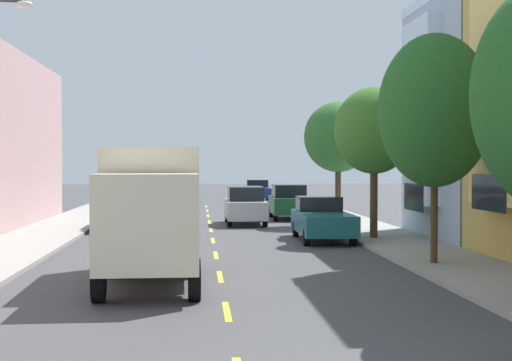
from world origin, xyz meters
TOP-DOWN VIEW (x-y plane):
  - ground_plane at (0.00, 30.00)m, footprint 160.00×160.00m
  - sidewalk_left at (-7.10, 28.00)m, footprint 3.20×120.00m
  - sidewalk_right at (7.10, 28.00)m, footprint 3.20×120.00m
  - lane_centerline_dashes at (0.00, 24.50)m, footprint 0.14×47.20m
  - street_tree_second at (6.40, 13.42)m, footprint 3.35×3.35m
  - street_tree_third at (6.40, 21.36)m, footprint 3.19×3.19m
  - street_tree_farthest at (6.40, 29.30)m, footprint 3.42×3.42m
  - delivery_box_truck at (-1.81, 11.11)m, footprint 2.54×7.06m
  - parked_wagon_black at (-4.46, 48.79)m, footprint 1.86×4.72m
  - parked_pickup_teal at (4.39, 21.77)m, footprint 2.07×5.32m
  - parked_suv_forest at (4.46, 33.97)m, footprint 2.06×4.85m
  - parked_wagon_charcoal at (-4.37, 27.66)m, footprint 1.84×4.71m
  - parked_wagon_white at (-4.40, 36.71)m, footprint 1.95×4.75m
  - parked_pickup_navy at (4.37, 55.16)m, footprint 2.14×5.35m
  - moving_silver_sedan at (1.80, 30.16)m, footprint 1.95×4.80m

SIDE VIEW (x-z plane):
  - ground_plane at x=0.00m, z-range 0.00..0.00m
  - lane_centerline_dashes at x=0.00m, z-range 0.00..0.01m
  - sidewalk_left at x=-7.10m, z-range 0.00..0.14m
  - sidewalk_right at x=7.10m, z-range 0.00..0.14m
  - parked_wagon_black at x=-4.46m, z-range 0.05..1.55m
  - parked_wagon_charcoal at x=-4.37m, z-range 0.05..1.55m
  - parked_wagon_white at x=-4.40m, z-range 0.05..1.55m
  - parked_pickup_teal at x=4.39m, z-range -0.04..1.69m
  - parked_pickup_navy at x=4.37m, z-range -0.04..1.69m
  - parked_suv_forest at x=4.46m, z-range 0.02..1.95m
  - moving_silver_sedan at x=1.80m, z-range 0.02..1.95m
  - delivery_box_truck at x=-1.81m, z-range 0.21..3.68m
  - street_tree_third at x=6.40m, z-range 1.39..7.41m
  - street_tree_farthest at x=6.40m, z-range 1.39..7.45m
  - street_tree_second at x=6.40m, z-range 1.25..8.06m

